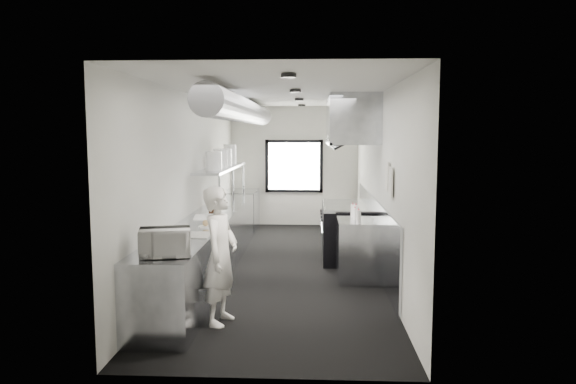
# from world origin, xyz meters

# --- Properties ---
(floor) EXTENTS (3.00, 8.00, 0.01)m
(floor) POSITION_xyz_m (0.00, 0.00, 0.00)
(floor) COLOR black
(floor) RESTS_ON ground
(ceiling) EXTENTS (3.00, 8.00, 0.01)m
(ceiling) POSITION_xyz_m (0.00, 0.00, 2.80)
(ceiling) COLOR beige
(ceiling) RESTS_ON wall_back
(wall_back) EXTENTS (3.00, 0.02, 2.80)m
(wall_back) POSITION_xyz_m (0.00, 4.00, 1.40)
(wall_back) COLOR silver
(wall_back) RESTS_ON floor
(wall_front) EXTENTS (3.00, 0.02, 2.80)m
(wall_front) POSITION_xyz_m (0.00, -4.00, 1.40)
(wall_front) COLOR silver
(wall_front) RESTS_ON floor
(wall_left) EXTENTS (0.02, 8.00, 2.80)m
(wall_left) POSITION_xyz_m (-1.50, 0.00, 1.40)
(wall_left) COLOR silver
(wall_left) RESTS_ON floor
(wall_right) EXTENTS (0.02, 8.00, 2.80)m
(wall_right) POSITION_xyz_m (1.50, 0.00, 1.40)
(wall_right) COLOR silver
(wall_right) RESTS_ON floor
(wall_cladding) EXTENTS (0.03, 5.50, 1.10)m
(wall_cladding) POSITION_xyz_m (1.48, 0.30, 0.55)
(wall_cladding) COLOR #9499A2
(wall_cladding) RESTS_ON wall_right
(hvac_duct) EXTENTS (0.40, 6.40, 0.40)m
(hvac_duct) POSITION_xyz_m (-0.70, 0.40, 2.55)
(hvac_duct) COLOR gray
(hvac_duct) RESTS_ON ceiling
(service_window) EXTENTS (1.36, 0.05, 1.25)m
(service_window) POSITION_xyz_m (0.00, 3.96, 1.40)
(service_window) COLOR white
(service_window) RESTS_ON wall_back
(exhaust_hood) EXTENTS (0.81, 2.20, 0.88)m
(exhaust_hood) POSITION_xyz_m (1.10, 0.70, 2.39)
(exhaust_hood) COLOR #9499A2
(exhaust_hood) RESTS_ON ceiling
(prep_counter) EXTENTS (0.70, 6.00, 0.90)m
(prep_counter) POSITION_xyz_m (-1.15, -0.50, 0.45)
(prep_counter) COLOR #9499A2
(prep_counter) RESTS_ON floor
(pass_shelf) EXTENTS (0.45, 3.00, 0.68)m
(pass_shelf) POSITION_xyz_m (-1.19, 1.00, 1.54)
(pass_shelf) COLOR #9499A2
(pass_shelf) RESTS_ON prep_counter
(range) EXTENTS (0.88, 1.60, 0.94)m
(range) POSITION_xyz_m (1.04, 0.70, 0.47)
(range) COLOR black
(range) RESTS_ON floor
(bottle_station) EXTENTS (0.65, 0.80, 0.90)m
(bottle_station) POSITION_xyz_m (1.15, -0.70, 0.45)
(bottle_station) COLOR #9499A2
(bottle_station) RESTS_ON floor
(far_work_table) EXTENTS (0.70, 1.20, 0.90)m
(far_work_table) POSITION_xyz_m (-1.15, 3.20, 0.45)
(far_work_table) COLOR #9499A2
(far_work_table) RESTS_ON floor
(notice_sheet_a) EXTENTS (0.02, 0.28, 0.38)m
(notice_sheet_a) POSITION_xyz_m (1.47, -1.20, 1.60)
(notice_sheet_a) COLOR silver
(notice_sheet_a) RESTS_ON wall_right
(notice_sheet_b) EXTENTS (0.02, 0.28, 0.38)m
(notice_sheet_b) POSITION_xyz_m (1.47, -1.55, 1.55)
(notice_sheet_b) COLOR silver
(notice_sheet_b) RESTS_ON wall_right
(line_cook) EXTENTS (0.49, 0.64, 1.58)m
(line_cook) POSITION_xyz_m (-0.60, -2.61, 0.79)
(line_cook) COLOR silver
(line_cook) RESTS_ON floor
(microwave) EXTENTS (0.56, 0.48, 0.29)m
(microwave) POSITION_xyz_m (-1.09, -3.12, 1.05)
(microwave) COLOR silver
(microwave) RESTS_ON prep_counter
(deli_tub_a) EXTENTS (0.15, 0.15, 0.09)m
(deli_tub_a) POSITION_xyz_m (-1.27, -2.46, 0.95)
(deli_tub_a) COLOR #A2AEA0
(deli_tub_a) RESTS_ON prep_counter
(deli_tub_b) EXTENTS (0.18, 0.18, 0.10)m
(deli_tub_b) POSITION_xyz_m (-1.35, -2.30, 0.95)
(deli_tub_b) COLOR #A2AEA0
(deli_tub_b) RESTS_ON prep_counter
(newspaper) EXTENTS (0.35, 0.43, 0.01)m
(newspaper) POSITION_xyz_m (-1.00, -1.98, 0.91)
(newspaper) COLOR silver
(newspaper) RESTS_ON prep_counter
(small_plate) EXTENTS (0.20, 0.20, 0.02)m
(small_plate) POSITION_xyz_m (-1.01, -1.41, 0.91)
(small_plate) COLOR white
(small_plate) RESTS_ON prep_counter
(pastry) EXTENTS (0.09, 0.09, 0.09)m
(pastry) POSITION_xyz_m (-1.01, -1.41, 0.96)
(pastry) COLOR tan
(pastry) RESTS_ON small_plate
(cutting_board) EXTENTS (0.49, 0.60, 0.02)m
(cutting_board) POSITION_xyz_m (-1.14, -0.60, 0.91)
(cutting_board) COLOR white
(cutting_board) RESTS_ON prep_counter
(knife_block) EXTENTS (0.12, 0.24, 0.25)m
(knife_block) POSITION_xyz_m (-1.27, 0.46, 1.03)
(knife_block) COLOR #56331E
(knife_block) RESTS_ON prep_counter
(plate_stack_a) EXTENTS (0.34, 0.34, 0.31)m
(plate_stack_a) POSITION_xyz_m (-1.18, 0.12, 1.72)
(plate_stack_a) COLOR white
(plate_stack_a) RESTS_ON pass_shelf
(plate_stack_b) EXTENTS (0.27, 0.27, 0.33)m
(plate_stack_b) POSITION_xyz_m (-1.19, 0.83, 1.73)
(plate_stack_b) COLOR white
(plate_stack_b) RESTS_ON pass_shelf
(plate_stack_c) EXTENTS (0.29, 0.29, 0.33)m
(plate_stack_c) POSITION_xyz_m (-1.18, 1.30, 1.73)
(plate_stack_c) COLOR white
(plate_stack_c) RESTS_ON pass_shelf
(plate_stack_d) EXTENTS (0.28, 0.28, 0.39)m
(plate_stack_d) POSITION_xyz_m (-1.18, 1.83, 1.76)
(plate_stack_d) COLOR white
(plate_stack_d) RESTS_ON pass_shelf
(squeeze_bottle_a) EXTENTS (0.08, 0.08, 0.20)m
(squeeze_bottle_a) POSITION_xyz_m (1.10, -1.04, 1.00)
(squeeze_bottle_a) COLOR white
(squeeze_bottle_a) RESTS_ON bottle_station
(squeeze_bottle_b) EXTENTS (0.07, 0.07, 0.16)m
(squeeze_bottle_b) POSITION_xyz_m (1.12, -0.85, 0.98)
(squeeze_bottle_b) COLOR white
(squeeze_bottle_b) RESTS_ON bottle_station
(squeeze_bottle_c) EXTENTS (0.07, 0.07, 0.18)m
(squeeze_bottle_c) POSITION_xyz_m (1.08, -0.67, 0.99)
(squeeze_bottle_c) COLOR white
(squeeze_bottle_c) RESTS_ON bottle_station
(squeeze_bottle_d) EXTENTS (0.08, 0.08, 0.20)m
(squeeze_bottle_d) POSITION_xyz_m (1.10, -0.53, 1.00)
(squeeze_bottle_d) COLOR white
(squeeze_bottle_d) RESTS_ON bottle_station
(squeeze_bottle_e) EXTENTS (0.08, 0.08, 0.20)m
(squeeze_bottle_e) POSITION_xyz_m (1.06, -0.44, 1.00)
(squeeze_bottle_e) COLOR white
(squeeze_bottle_e) RESTS_ON bottle_station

